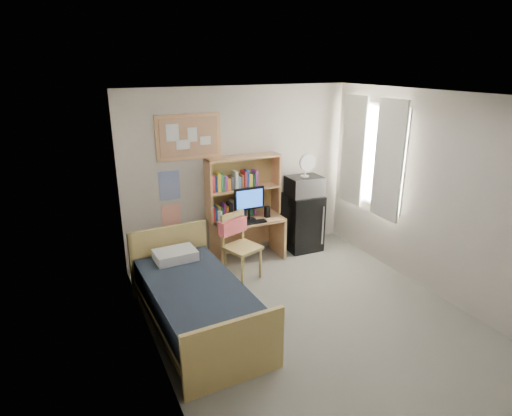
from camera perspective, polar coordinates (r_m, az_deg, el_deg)
name	(u,v)px	position (r m, az deg, el deg)	size (l,w,h in m)	color
floor	(310,318)	(5.36, 7.21, -14.39)	(3.60, 4.20, 0.02)	gray
ceiling	(321,95)	(4.50, 8.61, 14.63)	(3.60, 4.20, 0.02)	white
wall_back	(240,174)	(6.55, -2.15, 4.60)	(3.60, 0.04, 2.60)	beige
wall_front	(482,312)	(3.39, 27.86, -12.13)	(3.60, 0.04, 2.60)	beige
wall_left	(152,245)	(4.13, -13.72, -4.78)	(0.04, 4.20, 2.60)	beige
wall_right	(434,196)	(5.91, 22.69, 1.52)	(0.04, 4.20, 2.60)	beige
window_unit	(372,155)	(6.63, 15.15, 6.81)	(0.10, 1.40, 1.70)	white
curtain_left	(389,161)	(6.32, 17.25, 6.03)	(0.04, 0.55, 1.70)	white
curtain_right	(353,151)	(6.92, 12.83, 7.48)	(0.04, 0.55, 1.70)	white
bulletin_board	(189,137)	(6.14, -8.95, 9.35)	(0.94, 0.03, 0.64)	tan
poster_wave	(169,185)	(6.22, -11.48, 2.97)	(0.30, 0.01, 0.42)	#27449C
poster_japan	(171,216)	(6.36, -11.21, -1.11)	(0.28, 0.01, 0.36)	#F3502B
desk	(248,239)	(6.59, -1.10, -4.16)	(1.07, 0.53, 0.67)	tan
desk_chair	(243,247)	(5.98, -1.81, -5.23)	(0.47, 0.47, 0.95)	tan
mini_fridge	(302,222)	(6.98, 6.20, -1.83)	(0.54, 0.54, 0.92)	black
bed	(197,307)	(5.05, -7.84, -12.91)	(1.00, 2.00, 0.55)	black
hutch	(243,187)	(6.45, -1.69, 2.87)	(1.14, 0.29, 0.93)	tan
monitor	(249,204)	(6.33, -0.91, 0.52)	(0.47, 0.04, 0.50)	black
keyboard	(253,222)	(6.29, -0.38, -1.93)	(0.40, 0.13, 0.02)	black
speaker_left	(231,218)	(6.28, -3.40, -1.31)	(0.07, 0.07, 0.17)	black
speaker_right	(267,212)	(6.51, 1.50, -0.50)	(0.07, 0.07, 0.17)	black
water_bottle	(220,219)	(6.17, -4.82, -1.42)	(0.06, 0.06, 0.22)	silver
hoodie	(232,226)	(6.01, -3.15, -2.41)	(0.44, 0.13, 0.21)	#F75D64
microwave	(304,186)	(6.77, 6.46, 2.95)	(0.53, 0.40, 0.30)	silver
desk_fan	(305,166)	(6.69, 6.56, 5.56)	(0.26, 0.26, 0.33)	silver
pillow	(175,255)	(5.52, -10.71, -6.17)	(0.51, 0.36, 0.12)	silver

